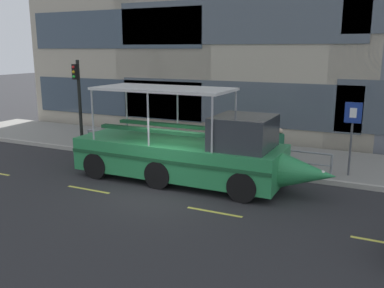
% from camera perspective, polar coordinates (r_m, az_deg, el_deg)
% --- Properties ---
extents(ground_plane, '(120.00, 120.00, 0.00)m').
position_cam_1_polar(ground_plane, '(14.85, -3.82, -6.21)').
color(ground_plane, '#2B2B2D').
extents(sidewalk, '(32.00, 4.80, 0.18)m').
position_cam_1_polar(sidewalk, '(19.69, 4.20, -1.15)').
color(sidewalk, gray).
rests_on(sidewalk, ground_plane).
extents(curb_edge, '(32.00, 0.18, 0.18)m').
position_cam_1_polar(curb_edge, '(17.47, 1.19, -2.93)').
color(curb_edge, '#B2ADA3').
rests_on(curb_edge, ground_plane).
extents(lane_centreline, '(25.80, 0.12, 0.01)m').
position_cam_1_polar(lane_centreline, '(13.91, -6.19, -7.58)').
color(lane_centreline, '#DBD64C').
rests_on(lane_centreline, ground_plane).
extents(curb_guardrail, '(11.36, 0.09, 0.89)m').
position_cam_1_polar(curb_guardrail, '(17.79, 0.24, -0.34)').
color(curb_guardrail, gray).
rests_on(curb_guardrail, sidewalk).
extents(traffic_light_pole, '(0.24, 0.46, 4.14)m').
position_cam_1_polar(traffic_light_pole, '(21.11, -15.22, 6.55)').
color(traffic_light_pole, black).
rests_on(traffic_light_pole, sidewalk).
extents(parking_sign, '(0.60, 0.12, 2.76)m').
position_cam_1_polar(parking_sign, '(16.46, 20.98, 2.25)').
color(parking_sign, '#4C4F54').
rests_on(parking_sign, sidewalk).
extents(leaned_bicycle, '(1.74, 0.46, 0.96)m').
position_cam_1_polar(leaned_bicycle, '(20.76, -11.41, 0.69)').
color(leaned_bicycle, black).
rests_on(leaned_bicycle, sidewalk).
extents(duck_tour_boat, '(9.74, 2.59, 3.46)m').
position_cam_1_polar(duck_tour_boat, '(15.30, -0.01, -1.21)').
color(duck_tour_boat, '#2D9351').
rests_on(duck_tour_boat, ground_plane).
extents(pedestrian_near_bow, '(0.32, 0.34, 1.51)m').
position_cam_1_polar(pedestrian_near_bow, '(17.47, 11.83, 0.19)').
color(pedestrian_near_bow, '#47423D').
rests_on(pedestrian_near_bow, sidewalk).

